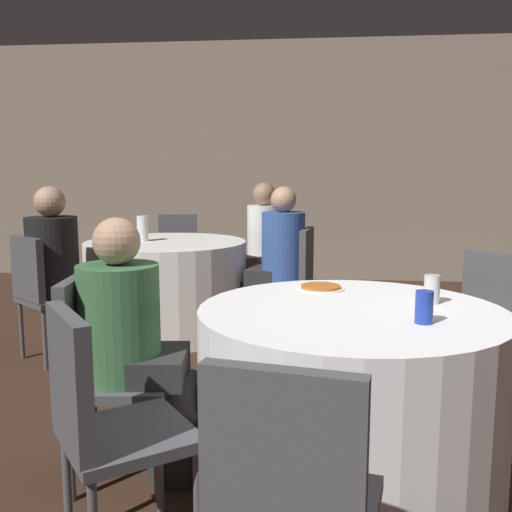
{
  "coord_description": "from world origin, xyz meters",
  "views": [
    {
      "loc": [
        -0.28,
        -2.31,
        1.29
      ],
      "look_at": [
        -0.61,
        0.74,
        0.84
      ],
      "focal_mm": 40.0,
      "sensor_mm": 36.0,
      "label": 1
    }
  ],
  "objects_px": {
    "table_near": "(349,394)",
    "chair_far_southwest": "(41,287)",
    "chair_near_northeast": "(486,320)",
    "chair_near_southwest": "(100,414)",
    "chair_far_north": "(177,250)",
    "chair_near_south": "(290,494)",
    "person_white_shirt": "(257,251)",
    "table_far": "(167,286)",
    "chair_far_northeast": "(272,257)",
    "person_blue_shirt": "(275,263)",
    "bottle_far": "(143,229)",
    "chair_far_east": "(295,273)",
    "soda_can_blue": "(424,307)",
    "chair_near_west": "(99,360)",
    "person_green_jacket": "(138,350)",
    "soda_can_silver": "(432,289)",
    "pizza_plate_near": "(321,287)",
    "person_black_shirt": "(62,271)"
  },
  "relations": [
    {
      "from": "person_green_jacket",
      "to": "bottle_far",
      "type": "distance_m",
      "value": 2.34
    },
    {
      "from": "chair_near_northeast",
      "to": "soda_can_blue",
      "type": "xyz_separation_m",
      "value": [
        -0.5,
        -0.92,
        0.28
      ]
    },
    {
      "from": "chair_near_southwest",
      "to": "chair_far_east",
      "type": "relative_size",
      "value": 1.0
    },
    {
      "from": "chair_near_southwest",
      "to": "bottle_far",
      "type": "height_order",
      "value": "bottle_far"
    },
    {
      "from": "chair_near_northeast",
      "to": "chair_near_west",
      "type": "height_order",
      "value": "same"
    },
    {
      "from": "chair_far_east",
      "to": "soda_can_blue",
      "type": "xyz_separation_m",
      "value": [
        0.56,
        -2.18,
        0.28
      ]
    },
    {
      "from": "chair_near_west",
      "to": "chair_near_south",
      "type": "bearing_deg",
      "value": 36.17
    },
    {
      "from": "bottle_far",
      "to": "person_white_shirt",
      "type": "bearing_deg",
      "value": 34.03
    },
    {
      "from": "person_blue_shirt",
      "to": "pizza_plate_near",
      "type": "bearing_deg",
      "value": -159.68
    },
    {
      "from": "chair_far_southwest",
      "to": "bottle_far",
      "type": "xyz_separation_m",
      "value": [
        0.45,
        0.83,
        0.32
      ]
    },
    {
      "from": "person_white_shirt",
      "to": "pizza_plate_near",
      "type": "distance_m",
      "value": 2.4
    },
    {
      "from": "chair_near_south",
      "to": "chair_near_northeast",
      "type": "relative_size",
      "value": 1.0
    },
    {
      "from": "table_far",
      "to": "person_blue_shirt",
      "type": "distance_m",
      "value": 0.93
    },
    {
      "from": "chair_near_south",
      "to": "person_white_shirt",
      "type": "height_order",
      "value": "person_white_shirt"
    },
    {
      "from": "chair_near_west",
      "to": "pizza_plate_near",
      "type": "xyz_separation_m",
      "value": [
        0.91,
        0.5,
        0.22
      ]
    },
    {
      "from": "chair_near_west",
      "to": "table_far",
      "type": "bearing_deg",
      "value": -178.52
    },
    {
      "from": "chair_near_west",
      "to": "chair_far_east",
      "type": "height_order",
      "value": "same"
    },
    {
      "from": "chair_near_southwest",
      "to": "soda_can_silver",
      "type": "relative_size",
      "value": 7.1
    },
    {
      "from": "pizza_plate_near",
      "to": "person_black_shirt",
      "type": "bearing_deg",
      "value": 149.78
    },
    {
      "from": "table_near",
      "to": "person_white_shirt",
      "type": "height_order",
      "value": "person_white_shirt"
    },
    {
      "from": "chair_near_southwest",
      "to": "chair_near_northeast",
      "type": "bearing_deg",
      "value": 93.52
    },
    {
      "from": "chair_far_southwest",
      "to": "soda_can_blue",
      "type": "relative_size",
      "value": 7.1
    },
    {
      "from": "chair_near_west",
      "to": "soda_can_blue",
      "type": "xyz_separation_m",
      "value": [
        1.29,
        -0.08,
        0.28
      ]
    },
    {
      "from": "chair_far_east",
      "to": "person_green_jacket",
      "type": "height_order",
      "value": "person_green_jacket"
    },
    {
      "from": "chair_far_northeast",
      "to": "table_near",
      "type": "bearing_deg",
      "value": 150.79
    },
    {
      "from": "pizza_plate_near",
      "to": "chair_far_east",
      "type": "bearing_deg",
      "value": 96.6
    },
    {
      "from": "chair_far_northeast",
      "to": "pizza_plate_near",
      "type": "distance_m",
      "value": 2.48
    },
    {
      "from": "chair_far_north",
      "to": "chair_near_northeast",
      "type": "bearing_deg",
      "value": 123.71
    },
    {
      "from": "chair_near_south",
      "to": "chair_near_southwest",
      "type": "relative_size",
      "value": 1.0
    },
    {
      "from": "table_far",
      "to": "chair_far_northeast",
      "type": "height_order",
      "value": "chair_far_northeast"
    },
    {
      "from": "soda_can_silver",
      "to": "chair_near_south",
      "type": "bearing_deg",
      "value": -115.14
    },
    {
      "from": "chair_near_northeast",
      "to": "person_blue_shirt",
      "type": "xyz_separation_m",
      "value": [
        -1.21,
        1.28,
        0.07
      ]
    },
    {
      "from": "chair_far_north",
      "to": "pizza_plate_near",
      "type": "distance_m",
      "value": 3.13
    },
    {
      "from": "chair_far_north",
      "to": "person_white_shirt",
      "type": "relative_size",
      "value": 0.73
    },
    {
      "from": "chair_near_south",
      "to": "person_blue_shirt",
      "type": "bearing_deg",
      "value": 106.09
    },
    {
      "from": "person_green_jacket",
      "to": "pizza_plate_near",
      "type": "bearing_deg",
      "value": 116.37
    },
    {
      "from": "table_near",
      "to": "chair_far_southwest",
      "type": "xyz_separation_m",
      "value": [
        -1.99,
        1.3,
        0.15
      ]
    },
    {
      "from": "chair_far_east",
      "to": "chair_far_north",
      "type": "bearing_deg",
      "value": 53.71
    },
    {
      "from": "table_near",
      "to": "chair_far_southwest",
      "type": "height_order",
      "value": "chair_far_southwest"
    },
    {
      "from": "person_white_shirt",
      "to": "soda_can_blue",
      "type": "relative_size",
      "value": 9.79
    },
    {
      "from": "chair_near_west",
      "to": "person_white_shirt",
      "type": "height_order",
      "value": "person_white_shirt"
    },
    {
      "from": "chair_near_northeast",
      "to": "chair_near_southwest",
      "type": "height_order",
      "value": "same"
    },
    {
      "from": "table_near",
      "to": "chair_far_east",
      "type": "distance_m",
      "value": 2.01
    },
    {
      "from": "person_blue_shirt",
      "to": "pizza_plate_near",
      "type": "xyz_separation_m",
      "value": [
        0.34,
        -1.62,
        0.15
      ]
    },
    {
      "from": "chair_far_north",
      "to": "bottle_far",
      "type": "distance_m",
      "value": 1.1
    },
    {
      "from": "chair_near_west",
      "to": "person_green_jacket",
      "type": "relative_size",
      "value": 0.78
    },
    {
      "from": "bottle_far",
      "to": "soda_can_blue",
      "type": "bearing_deg",
      "value": -52.47
    },
    {
      "from": "table_far",
      "to": "soda_can_silver",
      "type": "distance_m",
      "value": 2.66
    },
    {
      "from": "chair_far_northeast",
      "to": "person_green_jacket",
      "type": "relative_size",
      "value": 0.78
    },
    {
      "from": "chair_far_southwest",
      "to": "soda_can_silver",
      "type": "xyz_separation_m",
      "value": [
        2.33,
        -1.16,
        0.28
      ]
    }
  ]
}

